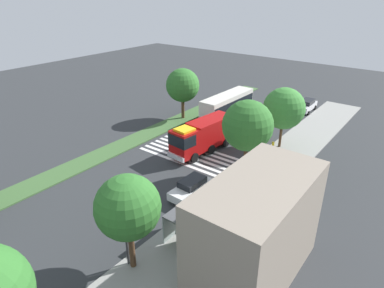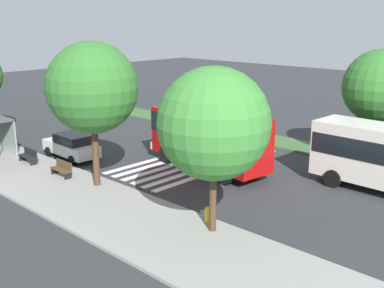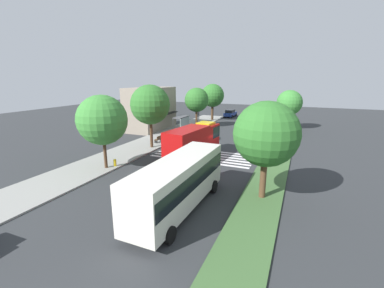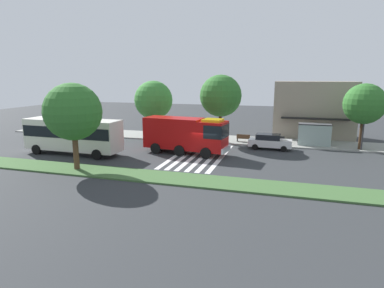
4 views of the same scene
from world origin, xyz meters
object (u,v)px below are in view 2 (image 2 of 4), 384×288
median_tree_west (103,63)px  fire_hydrant (208,215)px  bench_west_of_shelter (62,169)px  parked_car_mid (71,146)px  median_tree_far_west (380,87)px  fire_truck (205,136)px  sidewalk_tree_west (92,88)px  sidewalk_tree_far_west (214,124)px  bench_near_shelter (29,156)px

median_tree_west → fire_hydrant: median_tree_west is taller
bench_west_of_shelter → fire_hydrant: 10.66m
parked_car_mid → median_tree_far_west: bearing=-137.6°
fire_truck → sidewalk_tree_west: 7.90m
sidewalk_tree_west → fire_hydrant: bearing=-176.4°
median_tree_far_west → fire_hydrant: bearing=85.0°
bench_west_of_shelter → median_tree_far_west: 20.27m
sidewalk_tree_far_west → median_tree_west: size_ratio=1.08×
median_tree_far_west → median_tree_west: 29.27m
parked_car_mid → fire_hydrant: size_ratio=6.58×
fire_hydrant → sidewalk_tree_west: bearing=3.6°
median_tree_far_west → bench_west_of_shelter: bearing=53.0°
bench_west_of_shelter → median_tree_west: bearing=-42.3°
parked_car_mid → fire_hydrant: parked_car_mid is taller
sidewalk_tree_far_west → median_tree_far_west: (-0.57, -15.29, 0.04)m
sidewalk_tree_west → median_tree_far_west: bearing=-120.9°
sidewalk_tree_west → median_tree_far_west: sidewalk_tree_west is taller
bench_west_of_shelter → parked_car_mid: bearing=-40.2°
parked_car_mid → fire_hydrant: 13.93m
bench_near_shelter → sidewalk_tree_west: 8.38m
sidewalk_tree_west → median_tree_west: bearing=-37.2°
parked_car_mid → median_tree_west: bearing=-41.3°
fire_truck → fire_hydrant: (-5.88, 6.31, -1.60)m
sidewalk_tree_far_west → bench_west_of_shelter: bearing=2.6°
bench_near_shelter → median_tree_far_west: (-15.87, -15.82, 4.37)m
fire_truck → parked_car_mid: size_ratio=1.95×
bench_near_shelter → median_tree_far_west: size_ratio=0.22×
parked_car_mid → median_tree_far_west: 20.42m
parked_car_mid → bench_near_shelter: (0.74, 2.72, -0.27)m
fire_truck → bench_near_shelter: fire_truck is taller
sidewalk_tree_west → median_tree_west: 25.29m
sidewalk_tree_far_west → median_tree_west: 32.52m
sidewalk_tree_far_west → fire_hydrant: (0.73, -0.50, -4.43)m
fire_truck → fire_hydrant: size_ratio=12.85×
bench_west_of_shelter → sidewalk_tree_far_west: size_ratio=0.22×
parked_car_mid → median_tree_west: size_ratio=0.69×
sidewalk_tree_west → fire_hydrant: (-7.85, -0.50, -5.09)m
parked_car_mid → median_tree_far_west: (-15.12, -13.10, 4.09)m
bench_west_of_shelter → sidewalk_tree_far_west: (-11.34, -0.52, 4.33)m
bench_west_of_shelter → median_tree_far_west: size_ratio=0.22×
bench_near_shelter → sidewalk_tree_west: sidewalk_tree_west is taller
fire_truck → bench_near_shelter: size_ratio=5.62×
fire_truck → median_tree_far_west: (-7.18, -8.49, 2.87)m
parked_car_mid → median_tree_west: 19.64m
fire_truck → sidewalk_tree_far_west: (-6.61, 6.81, 2.83)m
fire_truck → median_tree_west: size_ratio=1.35×
bench_near_shelter → median_tree_west: 21.12m
sidewalk_tree_far_west → sidewalk_tree_west: bearing=0.0°
fire_truck → bench_near_shelter: (8.69, 7.33, -1.50)m
bench_near_shelter → fire_hydrant: (-14.57, -1.02, -0.10)m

